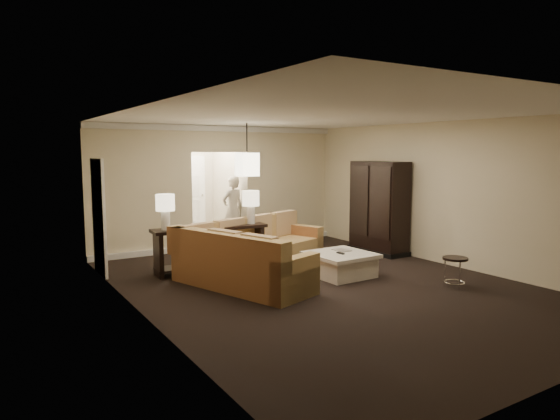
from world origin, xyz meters
TOP-DOWN VIEW (x-y plane):
  - ground at (0.00, 0.00)m, footprint 8.00×8.00m
  - wall_back at (0.00, 4.00)m, footprint 6.00×0.04m
  - wall_left at (-3.00, 0.00)m, footprint 0.04×8.00m
  - wall_right at (3.00, 0.00)m, footprint 0.04×8.00m
  - ceiling at (0.00, 0.00)m, footprint 6.00×8.00m
  - crown_molding at (0.00, 3.95)m, footprint 6.00×0.10m
  - baseboard at (0.00, 3.95)m, footprint 6.00×0.10m
  - side_door at (-2.97, 2.80)m, footprint 0.05×0.90m
  - foyer at (0.00, 5.34)m, footprint 1.44×2.02m
  - sectional_sofa at (-0.62, 1.28)m, footprint 3.37×3.33m
  - coffee_table at (0.64, 0.39)m, footprint 1.08×1.08m
  - console_table at (-1.16, 2.00)m, footprint 2.18×0.62m
  - armoire at (2.66, 1.59)m, footprint 0.60×1.39m
  - drink_table at (1.74, -1.20)m, footprint 0.40×0.40m
  - table_lamp_left at (-1.99, 2.05)m, footprint 0.33×0.33m
  - table_lamp_right at (-0.33, 1.95)m, footprint 0.33×0.33m
  - pendant_light at (0.00, 2.70)m, footprint 0.38×0.38m
  - person at (0.45, 4.30)m, footprint 0.73×0.55m

SIDE VIEW (x-z plane):
  - ground at x=0.00m, z-range 0.00..0.00m
  - baseboard at x=0.00m, z-range 0.00..0.12m
  - coffee_table at x=0.64m, z-range 0.00..0.44m
  - drink_table at x=1.74m, z-range 0.11..0.61m
  - sectional_sofa at x=-0.62m, z-range -0.10..0.86m
  - console_table at x=-1.16m, z-range 0.08..0.91m
  - person at x=0.45m, z-range 0.00..1.81m
  - armoire at x=2.66m, z-range -0.04..1.96m
  - side_door at x=-2.97m, z-range 0.00..2.10m
  - table_lamp_left at x=-1.99m, z-range 0.94..1.58m
  - table_lamp_right at x=-0.33m, z-range 0.94..1.58m
  - foyer at x=0.00m, z-range -0.10..2.70m
  - wall_back at x=0.00m, z-range 0.00..2.80m
  - wall_left at x=-3.00m, z-range 0.00..2.80m
  - wall_right at x=3.00m, z-range 0.00..2.80m
  - pendant_light at x=0.00m, z-range 1.41..2.50m
  - crown_molding at x=0.00m, z-range 2.67..2.79m
  - ceiling at x=0.00m, z-range 2.79..2.81m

